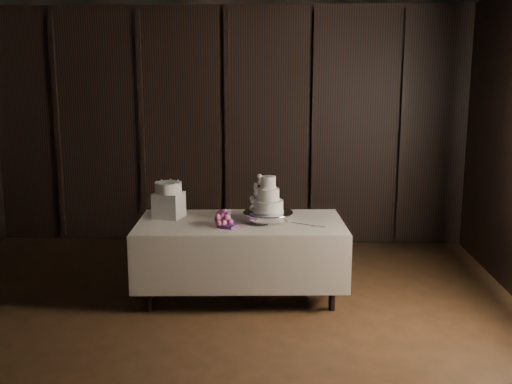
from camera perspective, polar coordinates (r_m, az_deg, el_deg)
The scene contains 8 objects.
room at distance 4.21m, azimuth -7.45°, elevation 2.13°, with size 6.08×7.08×3.08m.
display_table at distance 5.88m, azimuth -1.47°, elevation -6.05°, with size 2.05×1.17×0.76m.
cake_stand at distance 5.78m, azimuth 1.15°, elevation -2.36°, with size 0.48×0.48×0.09m, color silver.
wedding_cake at distance 5.73m, azimuth 0.89°, elevation -0.60°, with size 0.33×0.29×0.35m.
bouquet at distance 5.64m, azimuth -3.16°, elevation -2.57°, with size 0.27×0.37×0.18m, color #C65462, non-canonical shape.
box_pedestal at distance 5.97m, azimuth -8.30°, elevation -1.25°, with size 0.26×0.26×0.25m, color white.
small_cake at distance 5.94m, azimuth -8.35°, elevation 0.43°, with size 0.26×0.26×0.11m, color white.
cake_knife at distance 5.66m, azimuth 4.54°, elevation -3.09°, with size 0.37×0.02×0.01m, color silver.
Camera 1 is at (0.76, -4.09, 2.15)m, focal length 42.00 mm.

